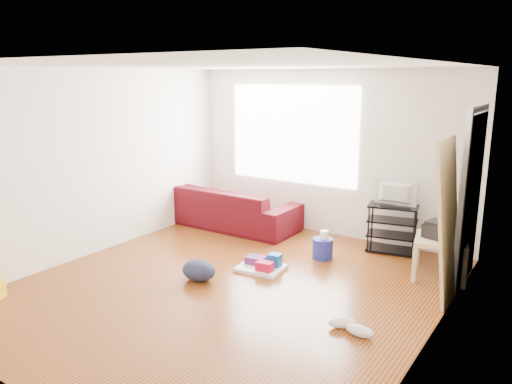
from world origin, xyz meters
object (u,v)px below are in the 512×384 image
Objects in this scene: backpack at (199,280)px; bucket at (322,258)px; sofa at (232,226)px; cleaning_tray at (263,265)px; side_table at (441,245)px; tv_stand at (392,228)px.

bucket is at bearing 63.23° from backpack.
sofa reaches higher than bucket.
cleaning_tray is 0.84m from backpack.
sofa is at bearing 165.12° from bucket.
cleaning_tray is (-0.45, -0.79, 0.06)m from bucket.
bucket is at bearing 165.12° from sofa.
sofa reaches higher than cleaning_tray.
sofa is 3.39m from side_table.
side_table is 1.63× the size of backpack.
sofa is 8.12× the size of bucket.
side_table is 1.54m from bucket.
backpack is (-0.91, -1.49, 0.00)m from bucket.
tv_stand is at bearing 144.31° from side_table.
side_table is at bearing 7.91° from bucket.
sofa reaches higher than backpack.
side_table is at bearing 174.94° from sofa.
cleaning_tray is at bearing 61.00° from backpack.
side_table is 2.19m from cleaning_tray.
sofa is 2.22m from backpack.
side_table is at bearing -47.11° from tv_stand.
bucket is 0.45× the size of cleaning_tray.
tv_stand is 1.19× the size of cleaning_tray.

